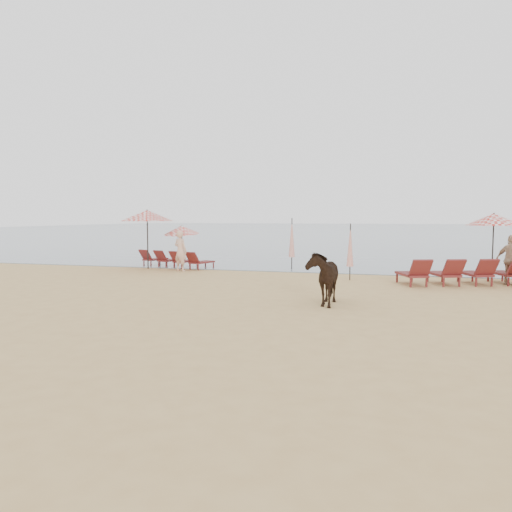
{
  "coord_description": "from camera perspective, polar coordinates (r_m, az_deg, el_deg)",
  "views": [
    {
      "loc": [
        4.62,
        -11.13,
        2.45
      ],
      "look_at": [
        0.0,
        5.0,
        1.1
      ],
      "focal_mm": 35.0,
      "sensor_mm": 36.0,
      "label": 1
    }
  ],
  "objects": [
    {
      "name": "umbrella_open_left_a",
      "position": [
        23.67,
        -12.33,
        4.54
      ],
      "size": [
        2.41,
        2.41,
        2.75
      ],
      "rotation": [
        0.0,
        0.0,
        0.18
      ],
      "color": "black",
      "rests_on": "ground"
    },
    {
      "name": "beachgoer_left",
      "position": [
        22.41,
        -8.62,
        0.59
      ],
      "size": [
        0.76,
        0.62,
        1.81
      ],
      "primitive_type": "imported",
      "rotation": [
        0.0,
        0.0,
        2.82
      ],
      "color": "tan",
      "rests_on": "ground"
    },
    {
      "name": "ground",
      "position": [
        12.3,
        -6.48,
        -6.92
      ],
      "size": [
        120.0,
        120.0,
        0.0
      ],
      "primitive_type": "plane",
      "color": "tan",
      "rests_on": "ground"
    },
    {
      "name": "cow",
      "position": [
        13.94,
        7.65,
        -2.42
      ],
      "size": [
        0.93,
        1.84,
        1.51
      ],
      "primitive_type": "imported",
      "rotation": [
        0.0,
        0.0,
        0.07
      ],
      "color": "black",
      "rests_on": "ground"
    },
    {
      "name": "umbrella_open_right",
      "position": [
        21.65,
        25.54,
        3.79
      ],
      "size": [
        2.11,
        2.11,
        2.57
      ],
      "rotation": [
        0.0,
        0.0,
        -0.19
      ],
      "color": "black",
      "rests_on": "ground"
    },
    {
      "name": "sea",
      "position": [
        91.28,
        13.1,
        2.94
      ],
      "size": [
        160.0,
        140.0,
        0.06
      ],
      "primitive_type": "cube",
      "color": "#51606B",
      "rests_on": "ground"
    },
    {
      "name": "lounger_cluster_right",
      "position": [
        19.11,
        22.5,
        -1.72
      ],
      "size": [
        4.55,
        3.13,
        0.67
      ],
      "rotation": [
        0.0,
        0.0,
        0.35
      ],
      "color": "#5E1D16",
      "rests_on": "ground"
    },
    {
      "name": "umbrella_open_left_b",
      "position": [
        23.45,
        -8.49,
        2.97
      ],
      "size": [
        1.63,
        1.67,
        2.08
      ],
      "rotation": [
        0.0,
        0.0,
        -0.28
      ],
      "color": "black",
      "rests_on": "ground"
    },
    {
      "name": "umbrella_closed_left",
      "position": [
        22.79,
        4.12,
        2.08
      ],
      "size": [
        0.29,
        0.29,
        2.36
      ],
      "rotation": [
        0.0,
        0.0,
        0.09
      ],
      "color": "black",
      "rests_on": "ground"
    },
    {
      "name": "lounger_cluster_left",
      "position": [
        24.02,
        -9.24,
        -0.38
      ],
      "size": [
        3.82,
        2.48,
        0.56
      ],
      "rotation": [
        0.0,
        0.0,
        -0.3
      ],
      "color": "#5E1D16",
      "rests_on": "ground"
    },
    {
      "name": "umbrella_closed_right",
      "position": [
        19.3,
        10.72,
        1.2
      ],
      "size": [
        0.26,
        0.26,
        2.17
      ],
      "rotation": [
        0.0,
        0.0,
        0.42
      ],
      "color": "black",
      "rests_on": "ground"
    },
    {
      "name": "beachgoer_right_b",
      "position": [
        19.91,
        27.16,
        -0.4
      ],
      "size": [
        1.12,
        0.9,
        1.78
      ],
      "primitive_type": "imported",
      "rotation": [
        0.0,
        0.0,
        2.61
      ],
      "color": "tan",
      "rests_on": "ground"
    }
  ]
}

